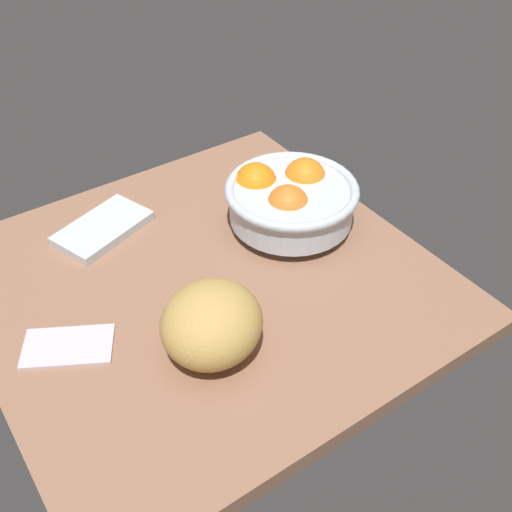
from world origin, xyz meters
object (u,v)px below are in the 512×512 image
(fruit_bowl, at_px, (289,198))
(bread_loaf, at_px, (212,323))
(napkin_spare, at_px, (103,228))
(napkin_folded, at_px, (68,345))

(fruit_bowl, height_order, bread_loaf, bread_loaf)
(napkin_spare, bearing_deg, bread_loaf, 92.92)
(fruit_bowl, xyz_separation_m, bread_loaf, (0.26, 0.17, -0.00))
(bread_loaf, distance_m, napkin_folded, 0.21)
(fruit_bowl, xyz_separation_m, napkin_spare, (0.27, -0.16, -0.05))
(fruit_bowl, distance_m, bread_loaf, 0.31)
(napkin_folded, distance_m, napkin_spare, 0.26)
(bread_loaf, bearing_deg, fruit_bowl, -146.67)
(bread_loaf, xyz_separation_m, napkin_spare, (0.02, -0.33, -0.04))
(fruit_bowl, relative_size, napkin_folded, 1.81)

